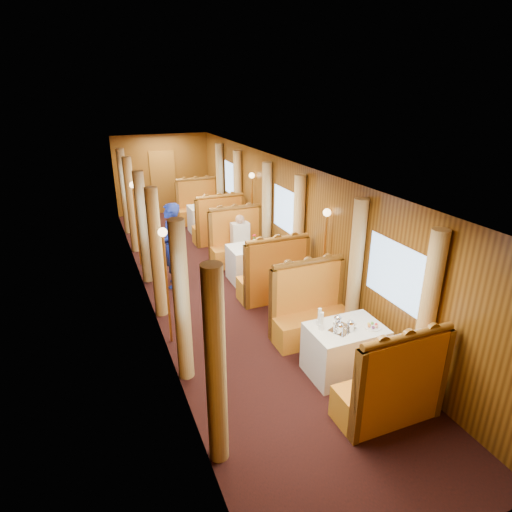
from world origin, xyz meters
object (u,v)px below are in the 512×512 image
banquette_mid_aft (238,245)px  steward (172,246)px  teapot_right (350,327)px  teapot_left (340,330)px  table_far (208,219)px  banquette_mid_fwd (273,279)px  fruit_plate (373,326)px  banquette_near_fwd (391,391)px  table_mid (254,263)px  banquette_far_fwd (219,227)px  passenger (241,235)px  table_near (344,350)px  banquette_far_aft (199,208)px  banquette_near_aft (310,314)px  rose_vase_far (208,200)px  teapot_back (337,322)px  rose_vase_mid (254,238)px

banquette_mid_aft → steward: 1.85m
teapot_right → teapot_left: bearing=179.3°
table_far → teapot_right: size_ratio=6.40×
banquette_mid_fwd → fruit_plate: bearing=-82.7°
banquette_mid_fwd → table_far: 4.51m
banquette_near_fwd → table_mid: 4.51m
teapot_right → banquette_near_fwd: bearing=-88.5°
banquette_near_fwd → banquette_far_fwd: bearing=90.0°
banquette_far_fwd → passenger: banquette_far_fwd is taller
banquette_far_fwd → teapot_left: banquette_far_fwd is taller
table_near → banquette_far_aft: size_ratio=0.78×
table_mid → banquette_mid_aft: bearing=90.0°
banquette_near_fwd → banquette_far_fwd: 7.00m
banquette_mid_aft → banquette_far_fwd: 1.47m
table_near → table_far: bearing=90.0°
table_near → teapot_left: size_ratio=6.64×
banquette_near_aft → banquette_mid_fwd: same height
banquette_near_fwd → rose_vase_far: 8.05m
teapot_left → teapot_back: (0.07, 0.17, 0.01)m
banquette_near_fwd → banquette_far_aft: bearing=90.0°
banquette_mid_fwd → banquette_far_fwd: bearing=90.0°
table_near → banquette_far_fwd: banquette_far_fwd is taller
banquette_near_fwd → table_far: banquette_near_fwd is taller
fruit_plate → rose_vase_mid: size_ratio=0.65×
banquette_near_fwd → teapot_right: size_ratio=8.17×
banquette_far_fwd → teapot_left: 6.11m
banquette_far_aft → steward: 4.53m
teapot_right → rose_vase_mid: size_ratio=0.46×
banquette_near_fwd → rose_vase_far: size_ratio=3.72×
banquette_near_aft → rose_vase_far: 6.03m
banquette_mid_fwd → banquette_mid_aft: (0.00, 2.03, 0.00)m
banquette_far_aft → fruit_plate: bearing=-87.6°
banquette_far_fwd → banquette_mid_aft: bearing=-90.0°
banquette_near_aft → teapot_back: banquette_near_aft is taller
banquette_mid_aft → banquette_far_aft: 3.50m
table_mid → fruit_plate: 3.68m
banquette_near_fwd → table_far: 8.01m
teapot_left → steward: bearing=96.6°
banquette_mid_fwd → teapot_back: (-0.11, -2.42, 0.40)m
banquette_mid_fwd → banquette_near_fwd: bearing=-90.0°
table_near → banquette_far_fwd: bearing=90.0°
banquette_near_aft → banquette_mid_aft: 3.50m
table_near → banquette_mid_aft: banquette_mid_aft is taller
table_mid → rose_vase_mid: bearing=56.7°
table_far → fruit_plate: (0.34, -7.14, 0.39)m
teapot_left → teapot_right: size_ratio=0.96×
banquette_near_aft → passenger: banquette_near_aft is taller
passenger → table_near: bearing=-90.0°
banquette_mid_fwd → teapot_back: bearing=-92.7°
rose_vase_mid → rose_vase_far: size_ratio=1.00×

